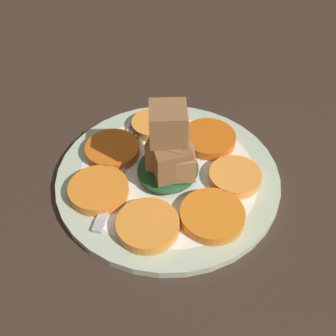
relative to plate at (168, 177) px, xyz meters
The scene contains 11 objects.
table_slab 1.52cm from the plate, ahead, with size 120.00×120.00×2.00cm, color #38281E.
plate is the anchor object (origin of this frame).
carrot_slice_0 8.21cm from the plate, 102.23° to the right, with size 7.03×7.03×1.20cm, color orange.
carrot_slice_1 8.93cm from the plate, 53.91° to the right, with size 7.14×7.14×1.20cm, color orange.
carrot_slice_2 8.77cm from the plate, ahead, with size 7.04×7.04×1.20cm, color orange.
carrot_slice_3 8.70cm from the plate, 50.04° to the left, with size 7.34×7.34×1.20cm, color orange.
carrot_slice_4 8.34cm from the plate, 97.33° to the left, with size 6.39×6.39×1.20cm, color #F99438.
carrot_slice_5 8.11cm from the plate, 152.25° to the left, with size 7.20×7.20×1.20cm, color #D56013.
carrot_slice_6 9.10cm from the plate, 151.78° to the right, with size 5.92×5.92×1.20cm, color #F99438.
center_pile 4.58cm from the plate, 41.79° to the left, with size 8.38×7.69×10.15cm.
fork 6.00cm from the plate, 84.46° to the right, with size 19.36×2.89×0.40cm.
Camera 1 is at (34.91, 9.27, 41.26)cm, focal length 45.00 mm.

